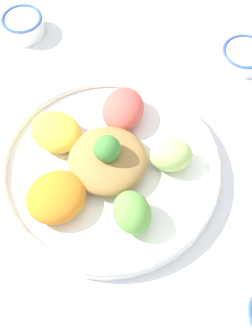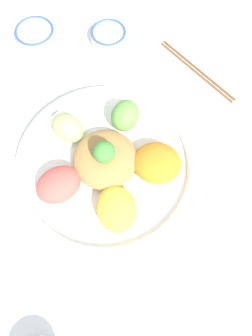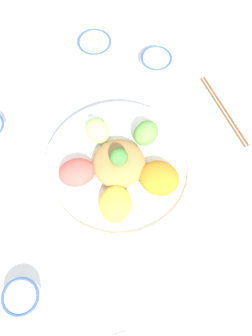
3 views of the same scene
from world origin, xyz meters
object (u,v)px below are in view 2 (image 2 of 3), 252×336
chopsticks_pair_near (197,70)px  rice_bowl_plain (36,36)px  serving_spoon_extra (6,96)px  sauce_bowl_red (109,36)px  salad_platter (107,163)px

chopsticks_pair_near → rice_bowl_plain: bearing=-144.5°
serving_spoon_extra → rice_bowl_plain: bearing=174.4°
sauce_bowl_red → rice_bowl_plain: rice_bowl_plain is taller
chopsticks_pair_near → sauce_bowl_red: bearing=-155.4°
rice_bowl_plain → sauce_bowl_red: bearing=136.6°
sauce_bowl_red → chopsticks_pair_near: size_ratio=0.38×
rice_bowl_plain → chopsticks_pair_near: bearing=122.3°
salad_platter → serving_spoon_extra: bearing=-81.3°
chopsticks_pair_near → salad_platter: bearing=-82.1°
rice_bowl_plain → serving_spoon_extra: (0.16, 0.08, -0.02)m
salad_platter → chopsticks_pair_near: (-0.34, -0.03, -0.02)m
sauce_bowl_red → serving_spoon_extra: 0.31m
salad_platter → sauce_bowl_red: bearing=-134.6°
rice_bowl_plain → serving_spoon_extra: rice_bowl_plain is taller
salad_platter → chopsticks_pair_near: 0.34m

